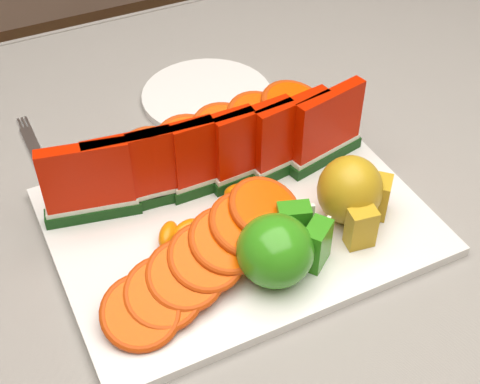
{
  "coord_description": "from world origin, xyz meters",
  "views": [
    {
      "loc": [
        -0.17,
        -0.47,
        1.29
      ],
      "look_at": [
        0.06,
        -0.0,
        0.81
      ],
      "focal_mm": 50.0,
      "sensor_mm": 36.0,
      "label": 1
    }
  ],
  "objects_px": {
    "apple_cluster": "(281,248)",
    "pear_cluster": "(352,193)",
    "side_plate": "(207,96)",
    "fork": "(41,162)",
    "platter": "(238,221)"
  },
  "relations": [
    {
      "from": "platter",
      "to": "pear_cluster",
      "type": "relative_size",
      "value": 4.26
    },
    {
      "from": "platter",
      "to": "apple_cluster",
      "type": "height_order",
      "value": "apple_cluster"
    },
    {
      "from": "apple_cluster",
      "to": "fork",
      "type": "bearing_deg",
      "value": 121.38
    },
    {
      "from": "apple_cluster",
      "to": "side_plate",
      "type": "relative_size",
      "value": 0.61
    },
    {
      "from": "apple_cluster",
      "to": "pear_cluster",
      "type": "relative_size",
      "value": 1.18
    },
    {
      "from": "fork",
      "to": "pear_cluster",
      "type": "bearing_deg",
      "value": -42.57
    },
    {
      "from": "platter",
      "to": "apple_cluster",
      "type": "relative_size",
      "value": 3.6
    },
    {
      "from": "pear_cluster",
      "to": "side_plate",
      "type": "height_order",
      "value": "pear_cluster"
    },
    {
      "from": "platter",
      "to": "pear_cluster",
      "type": "distance_m",
      "value": 0.13
    },
    {
      "from": "apple_cluster",
      "to": "pear_cluster",
      "type": "xyz_separation_m",
      "value": [
        0.1,
        0.03,
        0.01
      ]
    },
    {
      "from": "side_plate",
      "to": "fork",
      "type": "height_order",
      "value": "side_plate"
    },
    {
      "from": "apple_cluster",
      "to": "platter",
      "type": "bearing_deg",
      "value": 92.96
    },
    {
      "from": "side_plate",
      "to": "fork",
      "type": "bearing_deg",
      "value": -171.74
    },
    {
      "from": "platter",
      "to": "apple_cluster",
      "type": "bearing_deg",
      "value": -87.04
    },
    {
      "from": "apple_cluster",
      "to": "side_plate",
      "type": "bearing_deg",
      "value": 78.76
    }
  ]
}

